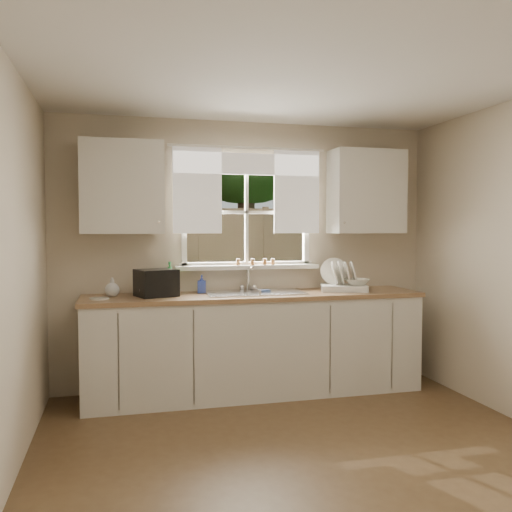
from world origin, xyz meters
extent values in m
plane|color=brown|center=(0.00, 0.00, 0.00)|extent=(4.00, 4.00, 0.00)
cube|color=beige|center=(0.00, 2.00, 0.57)|extent=(3.60, 0.02, 1.15)
cube|color=beige|center=(0.00, 2.00, 2.33)|extent=(3.60, 0.02, 0.35)
cube|color=beige|center=(-1.20, 2.00, 1.65)|extent=(1.20, 0.02, 1.00)
cube|color=beige|center=(1.20, 2.00, 1.65)|extent=(1.20, 0.02, 1.00)
cube|color=silver|center=(0.00, 0.00, 2.50)|extent=(3.60, 4.00, 0.02)
cube|color=white|center=(0.00, 2.02, 1.15)|extent=(1.30, 0.06, 0.05)
cube|color=white|center=(0.00, 2.02, 2.15)|extent=(1.30, 0.06, 0.05)
cube|color=white|center=(-0.60, 2.02, 1.65)|extent=(0.05, 0.06, 1.05)
cube|color=white|center=(0.60, 2.02, 1.65)|extent=(0.05, 0.06, 1.05)
cube|color=white|center=(0.00, 2.02, 1.65)|extent=(0.03, 0.04, 1.00)
cube|color=white|center=(0.00, 2.02, 1.65)|extent=(1.20, 0.04, 0.03)
cube|color=white|center=(0.00, 1.96, 1.13)|extent=(1.38, 0.14, 0.04)
cylinder|color=white|center=(0.00, 1.94, 2.25)|extent=(1.50, 0.02, 0.02)
cube|color=white|center=(-0.48, 1.95, 1.85)|extent=(0.45, 0.02, 0.80)
cube|color=white|center=(0.48, 1.95, 1.85)|extent=(0.45, 0.02, 0.80)
cube|color=white|center=(0.00, 1.95, 2.10)|extent=(1.40, 0.02, 0.20)
cube|color=silver|center=(0.00, 1.68, 0.43)|extent=(3.00, 0.62, 0.87)
cube|color=olive|center=(0.00, 1.68, 0.89)|extent=(3.04, 0.65, 0.04)
cube|color=silver|center=(-1.15, 1.82, 1.85)|extent=(0.70, 0.33, 0.80)
cube|color=silver|center=(1.15, 1.82, 1.85)|extent=(0.70, 0.33, 0.80)
cube|color=beige|center=(0.88, 1.99, 1.08)|extent=(0.08, 0.01, 0.12)
cylinder|color=brown|center=(0.24, 1.94, 1.18)|extent=(0.04, 0.04, 0.06)
cylinder|color=brown|center=(0.04, 1.94, 1.18)|extent=(0.04, 0.04, 0.06)
cylinder|color=brown|center=(-0.10, 1.94, 1.18)|extent=(0.04, 0.04, 0.06)
cylinder|color=brown|center=(0.16, 1.94, 1.18)|extent=(0.04, 0.04, 0.06)
cube|color=#335421|center=(0.00, 7.00, -0.02)|extent=(20.00, 10.00, 0.02)
cube|color=#86694A|center=(0.00, 5.00, 0.90)|extent=(8.00, 0.10, 1.80)
cube|color=maroon|center=(-1.20, 8.50, 1.10)|extent=(3.00, 3.00, 2.20)
cube|color=black|center=(-1.20, 8.50, 2.35)|extent=(3.20, 3.20, 0.30)
cylinder|color=#423021|center=(1.40, 8.00, 1.60)|extent=(0.36, 0.36, 3.20)
sphere|color=#214716|center=(1.40, 8.00, 4.00)|extent=(4.00, 4.00, 4.00)
sphere|color=#214716|center=(0.30, 9.50, 4.50)|extent=(3.20, 3.20, 3.20)
cube|color=#B7B7BC|center=(0.00, 1.71, 0.83)|extent=(0.84, 0.46, 0.18)
cube|color=#B7B7BC|center=(0.00, 1.71, 0.92)|extent=(0.88, 0.50, 0.01)
cube|color=#B7B7BC|center=(0.00, 1.71, 0.89)|extent=(0.02, 0.41, 0.14)
cylinder|color=silver|center=(0.00, 1.96, 1.02)|extent=(0.03, 0.03, 0.22)
cylinder|color=silver|center=(0.00, 1.88, 1.13)|extent=(0.02, 0.18, 0.02)
sphere|color=silver|center=(-0.06, 1.96, 0.94)|extent=(0.05, 0.05, 0.05)
sphere|color=silver|center=(0.06, 1.96, 0.94)|extent=(0.05, 0.05, 0.05)
cube|color=silver|center=(0.86, 1.69, 0.94)|extent=(0.50, 0.43, 0.06)
cylinder|color=white|center=(0.81, 1.81, 1.09)|extent=(0.27, 0.15, 0.25)
cylinder|color=white|center=(0.78, 1.72, 1.08)|extent=(0.13, 0.23, 0.22)
cylinder|color=white|center=(0.83, 1.70, 1.08)|extent=(0.13, 0.23, 0.22)
cylinder|color=white|center=(0.89, 1.68, 1.08)|extent=(0.13, 0.23, 0.22)
cylinder|color=white|center=(0.95, 1.66, 1.08)|extent=(0.13, 0.23, 0.22)
imported|color=white|center=(0.98, 1.65, 1.00)|extent=(0.29, 0.29, 0.06)
imported|color=green|center=(-0.75, 1.82, 1.06)|extent=(0.12, 0.12, 0.29)
imported|color=#2F45B0|center=(-0.46, 1.84, 0.99)|extent=(0.09, 0.09, 0.17)
imported|color=beige|center=(-1.25, 1.79, 0.99)|extent=(0.14, 0.14, 0.16)
cylinder|color=white|center=(-1.35, 1.61, 0.92)|extent=(0.16, 0.16, 0.01)
imported|color=white|center=(-0.97, 1.65, 0.96)|extent=(0.16, 0.16, 0.10)
cube|color=black|center=(-0.88, 1.70, 1.03)|extent=(0.39, 0.37, 0.23)
camera|label=1|loc=(-1.19, -3.02, 1.50)|focal=38.00mm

